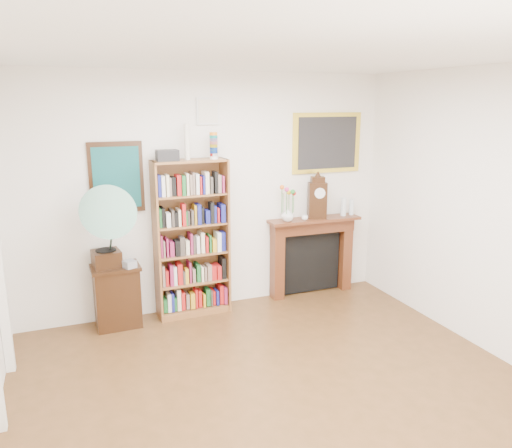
% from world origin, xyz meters
% --- Properties ---
extents(room, '(4.51, 5.01, 2.81)m').
position_xyz_m(room, '(0.00, 0.00, 1.40)').
color(room, '#4A3116').
rests_on(room, ground).
extents(teal_poster, '(0.58, 0.04, 0.78)m').
position_xyz_m(teal_poster, '(-1.05, 2.48, 1.65)').
color(teal_poster, black).
rests_on(teal_poster, back_wall).
extents(small_picture, '(0.26, 0.04, 0.30)m').
position_xyz_m(small_picture, '(0.00, 2.48, 2.35)').
color(small_picture, white).
rests_on(small_picture, back_wall).
extents(gilt_painting, '(0.95, 0.04, 0.75)m').
position_xyz_m(gilt_painting, '(1.55, 2.48, 1.95)').
color(gilt_painting, yellow).
rests_on(gilt_painting, back_wall).
extents(bookshelf, '(0.85, 0.33, 2.10)m').
position_xyz_m(bookshelf, '(-0.27, 2.33, 1.02)').
color(bookshelf, brown).
rests_on(bookshelf, floor).
extents(side_cabinet, '(0.53, 0.39, 0.71)m').
position_xyz_m(side_cabinet, '(-1.15, 2.29, 0.35)').
color(side_cabinet, black).
rests_on(side_cabinet, floor).
extents(fireplace, '(1.21, 0.32, 1.02)m').
position_xyz_m(fireplace, '(1.33, 2.41, 0.59)').
color(fireplace, '#4E2512').
rests_on(fireplace, floor).
extents(gramophone, '(0.65, 0.77, 0.94)m').
position_xyz_m(gramophone, '(-1.23, 2.16, 1.24)').
color(gramophone, black).
rests_on(gramophone, side_cabinet).
extents(cd_stack, '(0.16, 0.16, 0.08)m').
position_xyz_m(cd_stack, '(-1.01, 2.17, 0.75)').
color(cd_stack, '#AAABB6').
rests_on(cd_stack, side_cabinet).
extents(mantel_clock, '(0.25, 0.18, 0.53)m').
position_xyz_m(mantel_clock, '(1.37, 2.35, 1.27)').
color(mantel_clock, black).
rests_on(mantel_clock, fireplace).
extents(flower_vase, '(0.17, 0.17, 0.16)m').
position_xyz_m(flower_vase, '(0.95, 2.33, 1.10)').
color(flower_vase, silver).
rests_on(flower_vase, fireplace).
extents(teacup, '(0.10, 0.10, 0.06)m').
position_xyz_m(teacup, '(1.17, 2.31, 1.05)').
color(teacup, white).
rests_on(teacup, fireplace).
extents(bottle_left, '(0.07, 0.07, 0.24)m').
position_xyz_m(bottle_left, '(1.75, 2.34, 1.14)').
color(bottle_left, silver).
rests_on(bottle_left, fireplace).
extents(bottle_right, '(0.06, 0.06, 0.20)m').
position_xyz_m(bottle_right, '(1.88, 2.36, 1.12)').
color(bottle_right, silver).
rests_on(bottle_right, fireplace).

